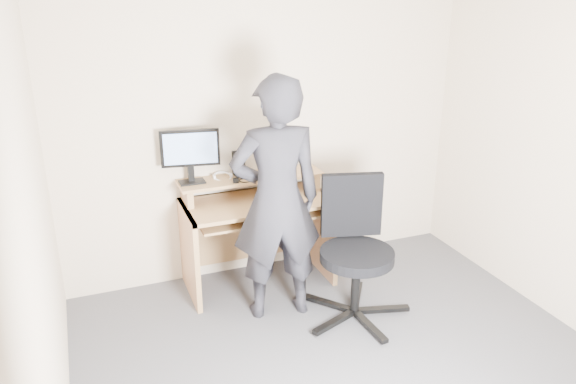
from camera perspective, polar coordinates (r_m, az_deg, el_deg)
ground at (r=3.85m, az=7.33°, el=-18.53°), size 3.50×3.50×0.00m
back_wall at (r=4.73m, az=-2.10°, el=6.34°), size 3.50×0.02×2.50m
desk at (r=4.70m, az=-3.39°, el=-2.84°), size 1.20×0.60×0.91m
monitor at (r=4.46m, az=-9.90°, el=4.08°), size 0.46×0.13×0.44m
external_drive at (r=4.62m, az=-5.04°, el=2.82°), size 0.08×0.13×0.20m
travel_mug at (r=4.64m, az=-2.41°, el=2.84°), size 0.08×0.08×0.18m
smartphone at (r=4.67m, az=-0.75°, el=1.85°), size 0.09×0.14×0.01m
charger at (r=4.49m, az=-5.33°, el=1.18°), size 0.05×0.05×0.03m
headphones at (r=4.62m, az=-6.66°, el=1.57°), size 0.17×0.16×0.06m
keyboard at (r=4.50m, az=-3.12°, el=-2.31°), size 0.49×0.27×0.03m
mouse at (r=4.54m, az=0.14°, el=-0.68°), size 0.11×0.09×0.04m
office_chair at (r=4.25m, az=6.80°, el=-5.29°), size 0.83×0.81×1.05m
person at (r=4.07m, az=-1.19°, el=-0.88°), size 0.72×0.51×1.85m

